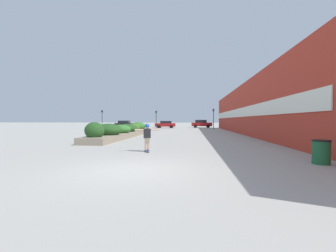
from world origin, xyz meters
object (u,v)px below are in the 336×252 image
at_px(car_center_right, 125,124).
at_px(car_center_left, 252,124).
at_px(traffic_light_right, 213,115).
at_px(car_leftmost, 166,124).
at_px(traffic_light_left, 156,117).
at_px(traffic_light_far_left, 102,116).
at_px(trash_bin, 321,152).
at_px(car_rightmost, 201,124).
at_px(skateboard, 147,150).
at_px(skateboarder, 147,134).

bearing_deg(car_center_right, car_center_left, 87.97).
bearing_deg(traffic_light_right, car_leftmost, 152.25).
height_order(traffic_light_left, traffic_light_far_left, traffic_light_far_left).
height_order(trash_bin, car_leftmost, car_leftmost).
distance_m(car_center_right, traffic_light_far_left, 8.34).
xyz_separation_m(traffic_light_right, traffic_light_far_left, (-20.85, -0.06, -0.10)).
xyz_separation_m(car_leftmost, car_center_left, (17.85, 2.03, 0.03)).
relative_size(car_rightmost, traffic_light_right, 1.19).
height_order(skateboard, car_center_right, car_center_right).
distance_m(trash_bin, traffic_light_far_left, 39.04).
distance_m(skateboard, trash_bin, 7.28).
distance_m(skateboard, car_center_left, 39.75).
height_order(car_center_right, car_rightmost, car_rightmost).
height_order(car_center_right, traffic_light_far_left, traffic_light_far_left).
relative_size(traffic_light_right, traffic_light_far_left, 1.05).
height_order(skateboard, car_rightmost, car_rightmost).
height_order(car_leftmost, car_center_left, car_center_left).
distance_m(skateboard, traffic_light_far_left, 33.54).
height_order(trash_bin, car_rightmost, car_rightmost).
relative_size(skateboarder, traffic_light_right, 0.36).
bearing_deg(trash_bin, skateboarder, 160.65).
bearing_deg(skateboarder, car_leftmost, 76.03).
distance_m(skateboard, skateboarder, 0.82).
distance_m(car_center_right, traffic_light_left, 11.28).
height_order(car_rightmost, traffic_light_far_left, traffic_light_far_left).
xyz_separation_m(car_center_right, traffic_light_left, (8.35, -7.44, 1.50)).
distance_m(car_leftmost, car_rightmost, 7.88).
distance_m(car_leftmost, car_center_right, 10.04).
bearing_deg(skateboard, car_leftmost, 76.03).
distance_m(car_rightmost, traffic_light_left, 11.24).
bearing_deg(car_rightmost, skateboarder, -6.37).
height_order(car_center_right, traffic_light_right, traffic_light_right).
bearing_deg(trash_bin, traffic_light_right, 91.48).
relative_size(car_leftmost, car_center_right, 0.96).
height_order(car_center_left, traffic_light_right, traffic_light_right).
bearing_deg(trash_bin, traffic_light_far_left, 123.79).
relative_size(skateboard, car_center_right, 0.18).
distance_m(skateboard, car_center_right, 40.06).
height_order(skateboarder, traffic_light_right, traffic_light_right).
distance_m(car_center_left, traffic_light_left, 20.20).
bearing_deg(car_leftmost, car_rightmost, -70.96).
bearing_deg(trash_bin, traffic_light_left, 109.04).
height_order(skateboard, traffic_light_far_left, traffic_light_far_left).
height_order(skateboarder, car_center_right, car_center_right).
distance_m(skateboard, car_leftmost, 35.10).
relative_size(car_center_right, car_rightmost, 0.99).
relative_size(trash_bin, car_rightmost, 0.20).
relative_size(skateboarder, trash_bin, 1.52).
xyz_separation_m(skateboarder, car_rightmost, (4.19, 37.51, -0.01)).
bearing_deg(car_center_right, car_rightmost, 88.54).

